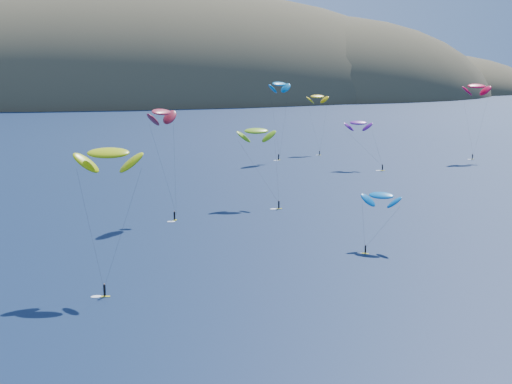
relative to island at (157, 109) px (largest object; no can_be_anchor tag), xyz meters
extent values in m
ellipsoid|color=#3D3526|center=(-19.40, -2.36, -1.86)|extent=(600.00, 300.00, 210.00)
ellipsoid|color=#3D3526|center=(140.60, -22.36, 1.38)|extent=(320.00, 220.00, 156.00)
ellipsoid|color=#3D3526|center=(260.60, 17.64, 5.70)|extent=(240.00, 180.00, 84.00)
cube|color=yellow|center=(-71.50, -512.38, 10.78)|extent=(1.63, 0.78, 0.09)
cylinder|color=black|center=(-71.50, -512.38, 11.77)|extent=(0.37, 0.37, 1.68)
sphere|color=#8C6047|center=(-71.50, -512.38, 12.74)|extent=(0.28, 0.28, 0.28)
ellipsoid|color=#B5C80A|center=(-69.70, -504.79, 31.74)|extent=(11.02, 6.83, 5.71)
cube|color=yellow|center=(-27.98, -459.54, 10.78)|extent=(1.60, 0.60, 0.09)
cylinder|color=black|center=(-27.98, -459.54, 11.76)|extent=(0.37, 0.37, 1.68)
sphere|color=#8C6047|center=(-27.98, -459.54, 12.74)|extent=(0.28, 0.28, 0.28)
ellipsoid|color=#76B215|center=(-31.01, -450.11, 28.47)|extent=(9.47, 5.06, 5.09)
cube|color=yellow|center=(-5.36, -383.95, 10.78)|extent=(1.65, 1.32, 0.09)
cylinder|color=black|center=(-5.36, -383.95, 11.83)|extent=(0.39, 0.39, 1.78)
sphere|color=#8C6047|center=(-5.36, -383.95, 12.86)|extent=(0.30, 0.30, 0.30)
ellipsoid|color=#0576B3|center=(-3.94, -379.61, 36.73)|extent=(11.06, 9.53, 5.66)
cube|color=yellow|center=(-23.61, -500.56, 10.77)|extent=(1.21, 1.09, 0.07)
cylinder|color=black|center=(-23.61, -500.56, 11.57)|extent=(0.30, 0.30, 1.35)
sphere|color=#8C6047|center=(-23.61, -500.56, 12.35)|extent=(0.23, 0.23, 0.23)
ellipsoid|color=#0164B5|center=(-18.63, -495.95, 20.57)|extent=(7.89, 7.40, 4.13)
cube|color=yellow|center=(19.79, -414.08, 10.78)|extent=(1.65, 0.89, 0.09)
cylinder|color=black|center=(19.79, -414.08, 11.77)|extent=(0.37, 0.37, 1.69)
sphere|color=#8C6047|center=(19.79, -414.08, 12.75)|extent=(0.28, 0.28, 0.28)
ellipsoid|color=#601385|center=(14.94, -405.25, 25.19)|extent=(9.42, 6.32, 4.82)
cube|color=yellow|center=(60.62, -399.58, 10.78)|extent=(1.48, 0.49, 0.08)
cylinder|color=black|center=(60.62, -399.58, 11.70)|extent=(0.34, 0.34, 1.57)
sphere|color=#8C6047|center=(60.62, -399.58, 12.61)|extent=(0.26, 0.26, 0.26)
ellipsoid|color=red|center=(62.61, -396.40, 35.95)|extent=(10.90, 5.44, 5.97)
cube|color=yellow|center=(-53.75, -465.07, 10.78)|extent=(1.45, 1.55, 0.09)
cylinder|color=black|center=(-53.75, -465.07, 11.81)|extent=(0.39, 0.39, 1.76)
sphere|color=#8C6047|center=(-53.75, -465.07, 12.83)|extent=(0.29, 0.29, 0.29)
ellipsoid|color=#A21F31|center=(-55.32, -459.32, 34.32)|extent=(9.54, 9.97, 5.26)
cube|color=yellow|center=(12.63, -375.85, 10.77)|extent=(1.27, 0.47, 0.07)
cylinder|color=black|center=(12.63, -375.85, 11.55)|extent=(0.29, 0.29, 1.32)
sphere|color=#8C6047|center=(12.63, -375.85, 12.32)|extent=(0.22, 0.22, 0.22)
ellipsoid|color=gold|center=(14.87, -366.45, 31.39)|extent=(8.78, 4.70, 4.71)
camera|label=1|loc=(-75.83, -618.03, 47.11)|focal=50.00mm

